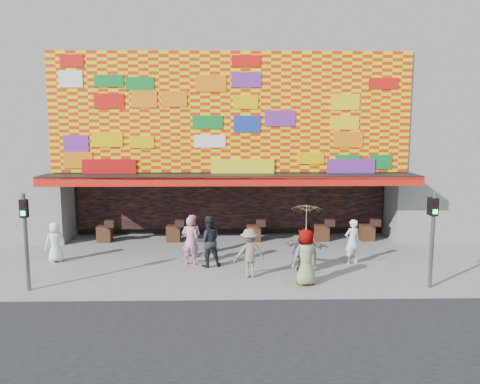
{
  "coord_description": "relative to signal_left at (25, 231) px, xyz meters",
  "views": [
    {
      "loc": [
        -0.02,
        -15.41,
        4.97
      ],
      "look_at": [
        0.35,
        2.0,
        2.54
      ],
      "focal_mm": 35.0,
      "sensor_mm": 36.0,
      "label": 1
    }
  ],
  "objects": [
    {
      "name": "parasol",
      "position": [
        8.56,
        0.34,
        0.28
      ],
      "size": [
        1.12,
        1.13,
        1.84
      ],
      "color": "#FCDF9F",
      "rests_on": "ground"
    },
    {
      "name": "ped_g",
      "position": [
        8.56,
        0.34,
        -0.96
      ],
      "size": [
        1.03,
        0.85,
        1.8
      ],
      "primitive_type": "imported",
      "rotation": [
        0.0,
        0.0,
        3.51
      ],
      "color": "gray",
      "rests_on": "ground"
    },
    {
      "name": "signal_right",
      "position": [
        12.4,
        0.0,
        0.0
      ],
      "size": [
        0.22,
        0.2,
        3.0
      ],
      "color": "#59595B",
      "rests_on": "ground"
    },
    {
      "name": "ground",
      "position": [
        6.2,
        1.5,
        -1.86
      ],
      "size": [
        90.0,
        90.0,
        0.0
      ],
      "primitive_type": "plane",
      "color": "slate",
      "rests_on": "ground"
    },
    {
      "name": "road_strip",
      "position": [
        6.2,
        -5.0,
        -1.85
      ],
      "size": [
        30.0,
        8.0,
        0.02
      ],
      "primitive_type": "cube",
      "color": "black",
      "rests_on": "ground"
    },
    {
      "name": "ped_a",
      "position": [
        -0.29,
        3.07,
        -1.11
      ],
      "size": [
        0.87,
        0.81,
        1.5
      ],
      "primitive_type": "imported",
      "rotation": [
        0.0,
        0.0,
        3.76
      ],
      "color": "white",
      "rests_on": "ground"
    },
    {
      "name": "ped_f",
      "position": [
        8.77,
        1.83,
        -1.04
      ],
      "size": [
        1.58,
        1.02,
        1.63
      ],
      "primitive_type": "imported",
      "rotation": [
        0.0,
        0.0,
        2.75
      ],
      "color": "gray",
      "rests_on": "ground"
    },
    {
      "name": "ped_d",
      "position": [
        6.81,
        1.15,
        -1.04
      ],
      "size": [
        1.17,
        0.82,
        1.64
      ],
      "primitive_type": "imported",
      "rotation": [
        0.0,
        0.0,
        3.36
      ],
      "color": "gray",
      "rests_on": "ground"
    },
    {
      "name": "ped_b",
      "position": [
        4.73,
        2.63,
        -0.98
      ],
      "size": [
        0.73,
        0.56,
        1.77
      ],
      "primitive_type": "imported",
      "rotation": [
        0.0,
        0.0,
        2.9
      ],
      "color": "pink",
      "rests_on": "ground"
    },
    {
      "name": "ped_h",
      "position": [
        10.63,
        2.63,
        -1.04
      ],
      "size": [
        0.69,
        0.56,
        1.64
      ],
      "primitive_type": "imported",
      "rotation": [
        0.0,
        0.0,
        3.47
      ],
      "color": "white",
      "rests_on": "ground"
    },
    {
      "name": "shop_building",
      "position": [
        6.2,
        9.68,
        3.37
      ],
      "size": [
        15.2,
        9.4,
        10.0
      ],
      "color": "gray",
      "rests_on": "ground"
    },
    {
      "name": "ped_e",
      "position": [
        8.69,
        1.49,
        -1.1
      ],
      "size": [
        0.97,
        0.65,
        1.53
      ],
      "primitive_type": "imported",
      "rotation": [
        0.0,
        0.0,
        3.48
      ],
      "color": "#384563",
      "rests_on": "ground"
    },
    {
      "name": "ped_i",
      "position": [
        4.68,
        3.83,
        -1.05
      ],
      "size": [
        0.95,
        0.84,
        1.61
      ],
      "primitive_type": "imported",
      "rotation": [
        0.0,
        0.0,
        2.79
      ],
      "color": "pink",
      "rests_on": "ground"
    },
    {
      "name": "signal_left",
      "position": [
        0.0,
        0.0,
        0.0
      ],
      "size": [
        0.22,
        0.2,
        3.0
      ],
      "color": "#59595B",
      "rests_on": "ground"
    },
    {
      "name": "ped_c",
      "position": [
        5.4,
        2.39,
        -0.94
      ],
      "size": [
        1.03,
        0.87,
        1.85
      ],
      "primitive_type": "imported",
      "rotation": [
        0.0,
        0.0,
        3.36
      ],
      "color": "black",
      "rests_on": "ground"
    }
  ]
}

